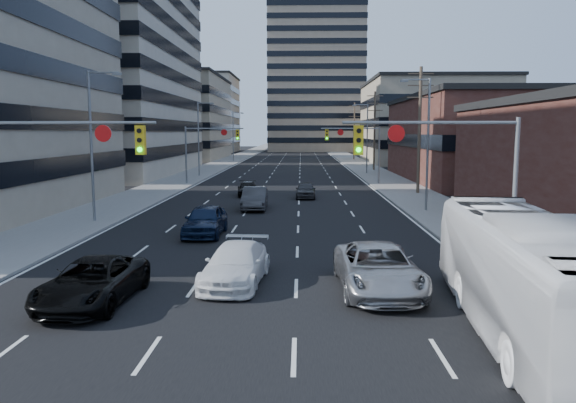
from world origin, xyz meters
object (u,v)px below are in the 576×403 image
(black_pickup, at_px, (93,282))
(silver_suv, at_px, (378,268))
(transit_bus, at_px, (530,276))
(sedan_blue, at_px, (205,220))
(white_van, at_px, (236,264))

(black_pickup, height_order, silver_suv, silver_suv)
(black_pickup, relative_size, silver_suv, 0.89)
(transit_bus, relative_size, sedan_blue, 2.50)
(silver_suv, bearing_deg, white_van, 168.55)
(silver_suv, distance_m, transit_bus, 5.51)
(silver_suv, distance_m, sedan_blue, 12.84)
(black_pickup, relative_size, sedan_blue, 1.08)
(white_van, height_order, silver_suv, silver_suv)
(black_pickup, bearing_deg, white_van, 32.66)
(white_van, bearing_deg, transit_bus, -26.04)
(white_van, bearing_deg, black_pickup, -144.98)
(white_van, distance_m, silver_suv, 5.07)
(black_pickup, relative_size, white_van, 1.04)
(black_pickup, bearing_deg, transit_bus, -8.86)
(silver_suv, xyz_separation_m, sedan_blue, (-7.71, 10.26, 0.01))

